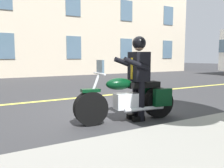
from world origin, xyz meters
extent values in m
plane|color=#333335|center=(0.00, 0.00, 0.00)|extent=(80.00, 80.00, 0.00)
cube|color=#E5DB4C|center=(0.00, -2.00, 0.01)|extent=(60.00, 0.16, 0.01)
cylinder|color=black|center=(0.97, 0.97, 0.33)|extent=(0.68, 0.28, 0.66)
cylinder|color=black|center=(-0.57, 1.16, 0.33)|extent=(0.68, 0.28, 0.66)
cube|color=silver|center=(0.17, 1.07, 0.42)|extent=(0.59, 0.35, 0.32)
ellipsoid|color=black|center=(0.37, 1.04, 0.78)|extent=(0.59, 0.35, 0.24)
cube|color=black|center=(-0.17, 1.11, 0.74)|extent=(0.73, 0.37, 0.12)
cube|color=black|center=(-0.49, 1.37, 0.48)|extent=(0.41, 0.17, 0.36)
cube|color=black|center=(-0.55, 0.94, 0.48)|extent=(0.41, 0.17, 0.36)
cylinder|color=silver|center=(0.95, 0.97, 0.60)|extent=(0.35, 0.09, 0.76)
cylinder|color=silver|center=(0.79, 0.99, 1.00)|extent=(0.11, 0.60, 0.04)
cube|color=black|center=(0.97, 0.97, 0.68)|extent=(0.38, 0.20, 0.06)
cylinder|color=silver|center=(-0.10, 1.26, 0.26)|extent=(0.90, 0.19, 0.08)
cube|color=slate|center=(0.77, 0.99, 1.12)|extent=(0.08, 0.32, 0.28)
cylinder|color=black|center=(-0.06, 1.22, 0.42)|extent=(0.14, 0.14, 0.84)
cube|color=black|center=(0.00, 1.21, 0.05)|extent=(0.27, 0.14, 0.10)
cylinder|color=black|center=(-0.09, 0.98, 0.42)|extent=(0.14, 0.14, 0.84)
cube|color=black|center=(-0.03, 0.97, 0.05)|extent=(0.27, 0.14, 0.10)
cube|color=black|center=(-0.08, 1.10, 1.12)|extent=(0.37, 0.44, 0.60)
cube|color=#B28C14|center=(0.08, 1.08, 1.08)|extent=(0.03, 0.07, 0.44)
cylinder|color=black|center=(0.13, 1.29, 1.18)|extent=(0.56, 0.17, 0.28)
cylinder|color=black|center=(0.08, 0.86, 1.18)|extent=(0.56, 0.17, 0.28)
sphere|color=tan|center=(-0.08, 1.10, 1.55)|extent=(0.22, 0.22, 0.22)
sphere|color=black|center=(-0.08, 1.10, 1.60)|extent=(0.28, 0.28, 0.28)
cube|color=beige|center=(-3.37, -14.00, 5.83)|extent=(22.54, 6.00, 11.66)
cube|color=slate|center=(-12.39, -10.97, 2.00)|extent=(1.10, 0.06, 1.60)
cube|color=slate|center=(-7.88, -10.97, 2.00)|extent=(1.10, 0.06, 1.60)
cube|color=slate|center=(-3.37, -10.97, 2.00)|extent=(1.10, 0.06, 1.60)
cube|color=slate|center=(1.14, -10.97, 2.00)|extent=(1.10, 0.06, 1.60)
cube|color=slate|center=(-12.39, -10.97, 5.00)|extent=(1.10, 0.06, 1.60)
cube|color=slate|center=(-7.88, -10.97, 5.00)|extent=(1.10, 0.06, 1.60)
cube|color=slate|center=(-3.37, -10.97, 5.00)|extent=(1.10, 0.06, 1.60)
camera|label=1|loc=(2.86, 5.00, 1.31)|focal=37.62mm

